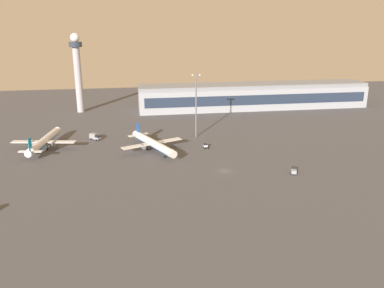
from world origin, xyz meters
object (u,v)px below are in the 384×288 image
cargo_loader (294,171)px  catering_truck (95,137)px  control_tower (77,68)px  apron_light_west (196,102)px  airplane_terminal_side (153,143)px  airplane_mid_apron (44,141)px  pushback_tug (205,146)px

cargo_loader → catering_truck: catering_truck is taller
control_tower → apron_light_west: control_tower is taller
airplane_terminal_side → apron_light_west: bearing=-163.4°
airplane_terminal_side → apron_light_west: apron_light_west is taller
catering_truck → apron_light_west: bearing=124.4°
airplane_mid_apron → pushback_tug: 74.24m
cargo_loader → apron_light_west: (-28.97, 55.53, 16.64)m
control_tower → cargo_loader: 156.84m
catering_truck → apron_light_west: size_ratio=0.19×
control_tower → apron_light_west: (63.47, -68.32, -10.11)m
cargo_loader → airplane_mid_apron: bearing=175.3°
control_tower → cargo_loader: (92.44, -123.85, -26.75)m
catering_truck → apron_light_west: 52.84m
airplane_mid_apron → pushback_tug: size_ratio=11.56×
control_tower → airplane_terminal_side: control_tower is taller
control_tower → cargo_loader: bearing=-53.3°
airplane_mid_apron → catering_truck: bearing=36.9°
control_tower → catering_truck: control_tower is taller
airplane_mid_apron → cargo_loader: (101.12, -47.32, -2.46)m
airplane_mid_apron → apron_light_west: bearing=16.3°
pushback_tug → airplane_terminal_side: bearing=176.4°
airplane_terminal_side → catering_truck: (-27.16, 22.32, -2.06)m
airplane_mid_apron → apron_light_west: (72.15, 8.21, 14.18)m
pushback_tug → airplane_mid_apron: bearing=166.5°
airplane_mid_apron → cargo_loader: bearing=-15.3°
pushback_tug → catering_truck: (-51.53, 21.49, 0.51)m
control_tower → airplane_terminal_side: bearing=-65.2°
airplane_terminal_side → pushback_tug: size_ratio=11.02×
pushback_tug → cargo_loader: bearing=-58.8°
catering_truck → cargo_loader: bearing=91.4°
airplane_terminal_side → apron_light_west: (23.03, 19.30, 14.17)m
control_tower → catering_truck: (13.27, -65.30, -26.35)m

